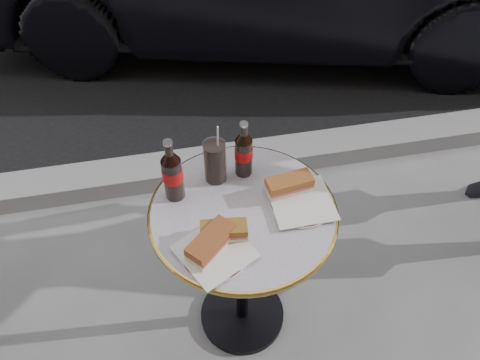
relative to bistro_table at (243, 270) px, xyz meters
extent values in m
plane|color=gray|center=(0.00, 0.00, -0.37)|extent=(80.00, 80.00, 0.00)
cube|color=gray|center=(0.00, 0.90, -0.32)|extent=(40.00, 0.20, 0.12)
cylinder|color=white|center=(-0.12, -0.15, 0.37)|extent=(0.26, 0.26, 0.01)
cylinder|color=white|center=(0.19, -0.02, 0.37)|extent=(0.24, 0.24, 0.01)
cube|color=brown|center=(-0.13, -0.14, 0.41)|extent=(0.17, 0.16, 0.06)
cube|color=olive|center=(-0.08, -0.10, 0.40)|extent=(0.15, 0.08, 0.05)
cube|color=#9E5528|center=(0.16, 0.04, 0.40)|extent=(0.16, 0.09, 0.05)
cylinder|color=black|center=(-0.06, 0.16, 0.45)|extent=(0.10, 0.10, 0.16)
camera|label=1|loc=(-0.20, -0.94, 1.54)|focal=35.00mm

